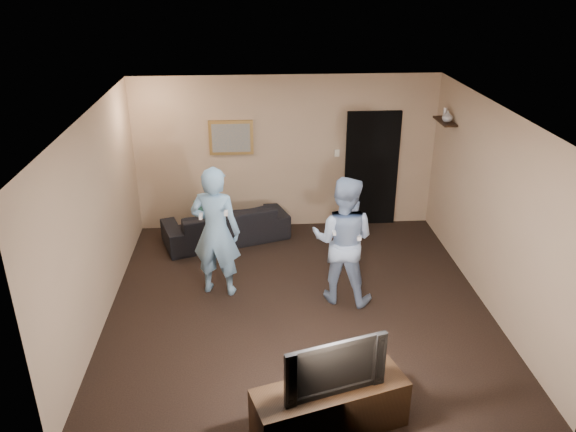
{
  "coord_description": "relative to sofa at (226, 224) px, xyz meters",
  "views": [
    {
      "loc": [
        -0.57,
        -6.42,
        4.18
      ],
      "look_at": [
        -0.12,
        0.3,
        1.15
      ],
      "focal_mm": 35.0,
      "sensor_mm": 36.0,
      "label": 1
    }
  ],
  "objects": [
    {
      "name": "painting_canvas",
      "position": [
        0.13,
        0.49,
        1.31
      ],
      "size": [
        0.62,
        0.01,
        0.47
      ],
      "primitive_type": "cube",
      "color": "slate",
      "rests_on": "painting_frame"
    },
    {
      "name": "wall_right",
      "position": [
        3.53,
        -1.96,
        1.01
      ],
      "size": [
        0.04,
        5.0,
        2.6
      ],
      "primitive_type": "cube",
      "color": "tan",
      "rests_on": "ground"
    },
    {
      "name": "throw_pillow",
      "position": [
        -0.26,
        0.0,
        0.19
      ],
      "size": [
        0.48,
        0.25,
        0.46
      ],
      "primitive_type": "cube",
      "rotation": [
        0.0,
        0.0,
        0.24
      ],
      "color": "#1B5348",
      "rests_on": "sofa"
    },
    {
      "name": "television",
      "position": [
        1.14,
        -4.23,
        0.51
      ],
      "size": [
        1.0,
        0.41,
        0.58
      ],
      "primitive_type": "imported",
      "rotation": [
        0.0,
        0.0,
        0.29
      ],
      "color": "black",
      "rests_on": "tv_console"
    },
    {
      "name": "tv_console",
      "position": [
        1.14,
        -4.23,
        -0.04
      ],
      "size": [
        1.58,
        0.89,
        0.54
      ],
      "primitive_type": "cube",
      "rotation": [
        0.0,
        0.0,
        0.29
      ],
      "color": "black",
      "rests_on": "ground"
    },
    {
      "name": "shelf_vase",
      "position": [
        3.42,
        -0.24,
        1.8
      ],
      "size": [
        0.18,
        0.18,
        0.17
      ],
      "primitive_type": "imported",
      "rotation": [
        0.0,
        0.0,
        -0.14
      ],
      "color": "#B0B0B5",
      "rests_on": "wall_shelf"
    },
    {
      "name": "doorway",
      "position": [
        2.48,
        0.51,
        0.71
      ],
      "size": [
        0.9,
        0.06,
        2.0
      ],
      "primitive_type": "cube",
      "color": "black",
      "rests_on": "ground"
    },
    {
      "name": "ground",
      "position": [
        1.03,
        -1.96,
        -0.29
      ],
      "size": [
        5.0,
        5.0,
        0.0
      ],
      "primitive_type": "plane",
      "color": "black",
      "rests_on": "ground"
    },
    {
      "name": "wall_front",
      "position": [
        1.03,
        -4.46,
        1.01
      ],
      "size": [
        5.0,
        0.04,
        2.6
      ],
      "primitive_type": "cube",
      "color": "tan",
      "rests_on": "ground"
    },
    {
      "name": "light_switch",
      "position": [
        1.88,
        0.52,
        1.01
      ],
      "size": [
        0.08,
        0.02,
        0.12
      ],
      "primitive_type": "cube",
      "color": "silver",
      "rests_on": "wall_back"
    },
    {
      "name": "wall_back",
      "position": [
        1.03,
        0.54,
        1.01
      ],
      "size": [
        5.0,
        0.04,
        2.6
      ],
      "primitive_type": "cube",
      "color": "tan",
      "rests_on": "ground"
    },
    {
      "name": "wii_player_right",
      "position": [
        1.62,
        -1.88,
        0.59
      ],
      "size": [
        1.03,
        0.92,
        1.76
      ],
      "color": "#8BA5CA",
      "rests_on": "ground"
    },
    {
      "name": "sofa",
      "position": [
        0.0,
        0.0,
        0.0
      ],
      "size": [
        2.15,
        1.38,
        0.58
      ],
      "primitive_type": "imported",
      "rotation": [
        0.0,
        0.0,
        3.46
      ],
      "color": "black",
      "rests_on": "ground"
    },
    {
      "name": "ceiling",
      "position": [
        1.03,
        -1.96,
        2.31
      ],
      "size": [
        5.0,
        5.0,
        0.04
      ],
      "primitive_type": "cube",
      "color": "silver",
      "rests_on": "wall_back"
    },
    {
      "name": "wii_player_left",
      "position": [
        -0.05,
        -1.59,
        0.62
      ],
      "size": [
        0.76,
        0.59,
        1.83
      ],
      "color": "#7CAFD8",
      "rests_on": "ground"
    },
    {
      "name": "wall_shelf",
      "position": [
        3.42,
        -0.16,
        1.7
      ],
      "size": [
        0.2,
        0.6,
        0.03
      ],
      "primitive_type": "cube",
      "color": "black",
      "rests_on": "wall_right"
    },
    {
      "name": "painting_frame",
      "position": [
        0.13,
        0.52,
        1.31
      ],
      "size": [
        0.72,
        0.05,
        0.57
      ],
      "primitive_type": "cube",
      "color": "olive",
      "rests_on": "wall_back"
    },
    {
      "name": "shelf_figurine",
      "position": [
        3.42,
        -0.11,
        1.8
      ],
      "size": [
        0.06,
        0.06,
        0.18
      ],
      "primitive_type": "cylinder",
      "color": "silver",
      "rests_on": "wall_shelf"
    },
    {
      "name": "wall_left",
      "position": [
        -1.47,
        -1.96,
        1.01
      ],
      "size": [
        0.04,
        5.0,
        2.6
      ],
      "primitive_type": "cube",
      "color": "tan",
      "rests_on": "ground"
    }
  ]
}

